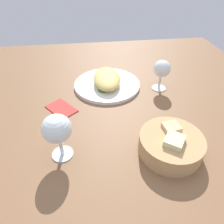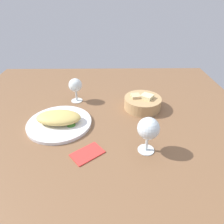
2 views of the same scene
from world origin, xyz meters
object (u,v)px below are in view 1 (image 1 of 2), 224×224
Objects in this scene: plate at (107,85)px; wine_glass_near at (57,130)px; folded_napkin at (61,108)px; bread_basket at (171,144)px; wine_glass_far at (162,70)px.

plate is 39.34cm from wine_glass_near.
folded_napkin is at bearing -53.16° from plate.
bread_basket is 34.12cm from wine_glass_far.
wine_glass_far is at bearing 128.72° from wine_glass_near.
wine_glass_near is 1.12× the size of wine_glass_far.
wine_glass_near reaches higher than plate.
wine_glass_near is at bearing -33.91° from folded_napkin.
folded_napkin is at bearing -77.09° from wine_glass_far.
wine_glass_near is at bearing -25.39° from plate.
bread_basket is 1.43× the size of wine_glass_far.
bread_basket is 1.28× the size of wine_glass_near.
folded_napkin is (-21.09, -1.67, -8.98)cm from wine_glass_near.
plate is 2.22× the size of wine_glass_far.
bread_basket is 1.60× the size of folded_napkin.
bread_basket is at bearing 19.92° from plate.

